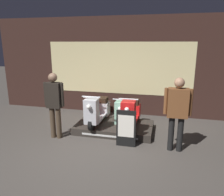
% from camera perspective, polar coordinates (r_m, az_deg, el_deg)
% --- Properties ---
extents(ground_plane, '(30.00, 30.00, 0.00)m').
position_cam_1_polar(ground_plane, '(4.93, -6.13, -14.61)').
color(ground_plane, '#423D38').
extents(shop_wall_back, '(8.75, 0.09, 3.20)m').
position_cam_1_polar(shop_wall_back, '(7.31, 1.68, 8.20)').
color(shop_wall_back, '#331E19').
rests_on(shop_wall_back, ground_plane).
extents(display_platform, '(2.07, 1.16, 0.20)m').
position_cam_1_polar(display_platform, '(6.08, 0.60, -7.70)').
color(display_platform, '#2D2823').
rests_on(display_platform, ground_plane).
extents(scooter_display_left, '(0.47, 1.52, 0.89)m').
position_cam_1_polar(scooter_display_left, '(6.02, -3.77, -3.33)').
color(scooter_display_left, black).
rests_on(scooter_display_left, display_platform).
extents(scooter_display_right, '(0.47, 1.52, 0.89)m').
position_cam_1_polar(scooter_display_right, '(5.82, 5.06, -3.98)').
color(scooter_display_right, black).
rests_on(scooter_display_right, display_platform).
extents(scooter_backrow_0, '(0.47, 1.52, 0.89)m').
position_cam_1_polar(scooter_backrow_0, '(6.74, -3.90, -3.16)').
color(scooter_backrow_0, black).
rests_on(scooter_backrow_0, ground_plane).
extents(scooter_backrow_1, '(0.47, 1.52, 0.89)m').
position_cam_1_polar(scooter_backrow_1, '(6.54, 3.30, -3.70)').
color(scooter_backrow_1, black).
rests_on(scooter_backrow_1, ground_plane).
extents(person_left_browsing, '(0.52, 0.22, 1.67)m').
position_cam_1_polar(person_left_browsing, '(5.59, -14.83, -0.89)').
color(person_left_browsing, '#473828').
rests_on(person_left_browsing, ground_plane).
extents(person_right_browsing, '(0.60, 0.24, 1.67)m').
position_cam_1_polar(person_right_browsing, '(4.94, 16.74, -2.70)').
color(person_right_browsing, black).
rests_on(person_right_browsing, ground_plane).
extents(price_sign_board, '(0.46, 0.04, 0.88)m').
position_cam_1_polar(price_sign_board, '(5.11, 3.67, -7.94)').
color(price_sign_board, black).
rests_on(price_sign_board, ground_plane).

